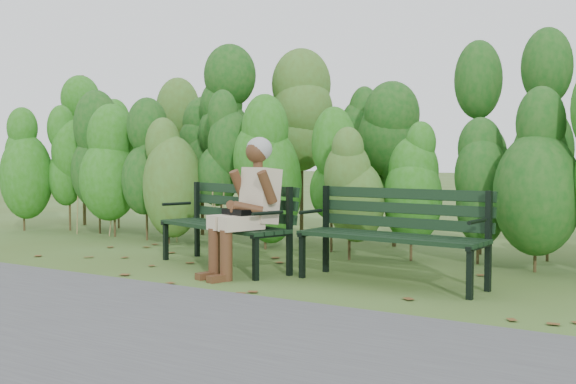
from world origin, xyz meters
The scene contains 7 objects.
ground centered at (0.00, 0.00, 0.00)m, with size 80.00×80.00×0.00m, color #42561F.
footpath centered at (0.00, -2.20, 0.01)m, with size 60.00×2.50×0.01m, color #474749.
hedge_band centered at (0.00, 1.86, 1.26)m, with size 11.04×1.67×2.42m.
leaf_litter centered at (-0.01, -0.10, 0.00)m, with size 5.81×2.02×0.01m.
bench_left centered at (-0.56, 0.17, 0.48)m, with size 1.72×1.02×0.82m.
bench_right centered at (1.18, 0.19, 0.48)m, with size 1.68×0.68×0.82m.
seated_woman centered at (-0.11, -0.17, 0.71)m, with size 0.58×0.82×1.28m.
Camera 1 is at (3.40, -5.23, 1.09)m, focal length 42.00 mm.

